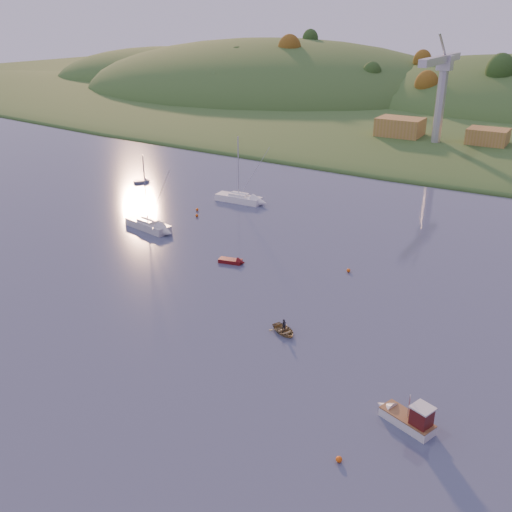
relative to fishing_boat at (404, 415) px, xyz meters
The scene contains 20 objects.
far_shore 212.32m from the fishing_boat, 97.43° to the left, with size 620.00×220.00×1.50m, color #2D5421.
shore_slope 148.10m from the fishing_boat, 100.69° to the left, with size 640.00×150.00×7.00m, color #2D5421.
hill_left_far 270.88m from the fishing_boat, 133.79° to the left, with size 120.00×100.00×32.00m, color #2D5421.
hill_left 215.38m from the fishing_boat, 123.05° to the left, with size 170.00×140.00×44.00m, color #2D5421.
hillside_trees 167.80m from the fishing_boat, 99.42° to the left, with size 280.00×50.00×32.00m, color #27491A, non-canonical shape.
wharf 104.97m from the fishing_boat, 102.36° to the left, with size 42.00×16.00×2.40m, color slate.
shed_west 109.51m from the fishing_boat, 108.91° to the left, with size 11.00×8.00×4.80m, color olive.
shed_east 105.59m from the fishing_boat, 97.88° to the left, with size 9.00×7.00×4.00m, color olive.
dock_crane 103.46m from the fishing_boat, 104.43° to the left, with size 3.20×28.00×20.30m.
fishing_boat is the anchor object (origin of this frame).
sailboat_near 62.23m from the fishing_boat, 135.92° to the left, with size 8.67×3.06×11.84m.
sailboat_far 54.79m from the fishing_boat, 153.91° to the left, with size 8.85×4.05×11.84m.
canoe 17.17m from the fishing_boat, 154.30° to the left, with size 2.35×3.29×0.68m, color #9B8755.
paddler 17.17m from the fishing_boat, 154.30° to the left, with size 0.51×0.33×1.40m, color black.
red_tender 36.13m from the fishing_boat, 146.27° to the left, with size 3.89×2.07×1.26m.
grey_dinghy 80.95m from the fishing_boat, 147.01° to the left, with size 2.83×3.52×1.26m.
buoy_0 7.46m from the fishing_boat, 111.35° to the right, with size 0.50×0.50×0.50m, color #DE550B.
buoy_1 29.98m from the fishing_boat, 121.76° to the left, with size 0.50×0.50×0.50m, color #DE550B.
buoy_2 59.57m from the fishing_boat, 143.70° to the left, with size 0.50×0.50×0.50m, color #DE550B.
buoy_3 56.60m from the fishing_boat, 144.65° to the left, with size 0.50×0.50×0.50m, color #DE550B.
Camera 1 is at (37.03, -19.41, 31.38)m, focal length 40.00 mm.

